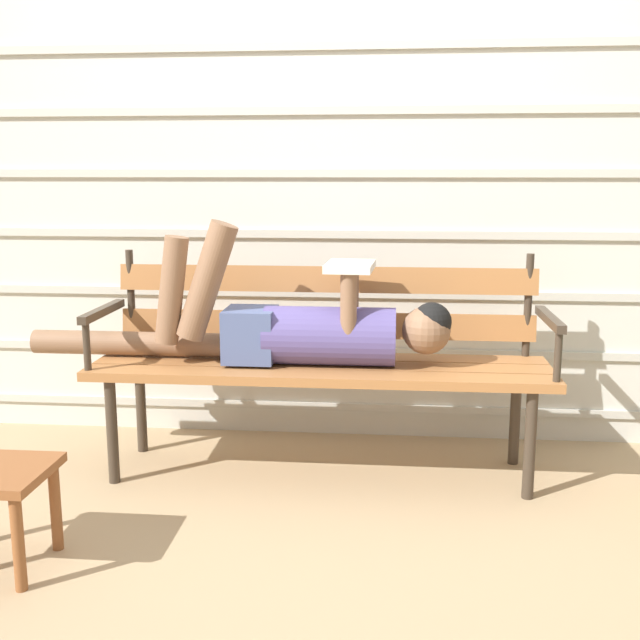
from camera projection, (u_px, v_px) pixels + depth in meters
The scene contains 4 objects.
ground_plane at pixel (317, 486), 2.99m from camera, with size 12.00×12.00×0.00m, color tan.
house_siding at pixel (331, 173), 3.40m from camera, with size 4.94×0.08×2.42m.
park_bench at pixel (322, 349), 3.10m from camera, with size 1.83×0.47×0.89m.
reclining_person at pixel (292, 326), 3.02m from camera, with size 1.73×0.26×0.58m.
Camera 1 is at (0.27, -2.80, 1.21)m, focal length 42.74 mm.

